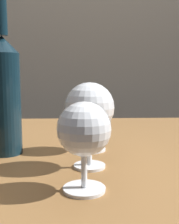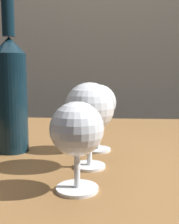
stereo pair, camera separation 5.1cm
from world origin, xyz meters
name	(u,v)px [view 2 (the right image)]	position (x,y,z in m)	size (l,w,h in m)	color
back_wall	(110,8)	(0.00, 1.15, 1.30)	(5.00, 0.08, 2.60)	#B2A893
dining_table	(111,188)	(0.00, 0.00, 0.64)	(1.20, 0.77, 0.75)	brown
wine_glass_amber	(77,131)	(-0.05, -0.26, 0.84)	(0.08, 0.08, 0.13)	white
wine_glass_cabernet	(90,109)	(-0.04, -0.16, 0.86)	(0.09, 0.09, 0.16)	white
wine_glass_chardonnay	(98,104)	(-0.03, -0.05, 0.85)	(0.08, 0.08, 0.15)	white
wine_bottle	(11,91)	(-0.22, -0.06, 0.88)	(0.07, 0.07, 0.34)	#0F232D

